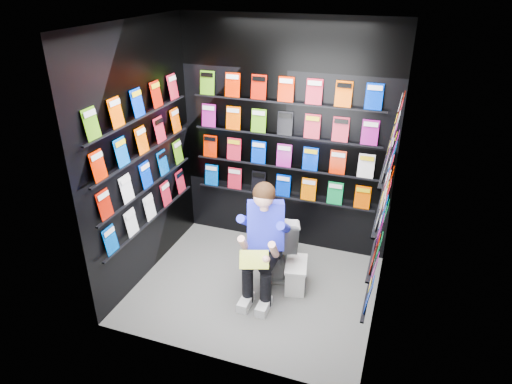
% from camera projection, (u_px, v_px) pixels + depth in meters
% --- Properties ---
extents(floor, '(2.40, 2.40, 0.00)m').
position_uv_depth(floor, '(255.00, 288.00, 4.74)').
color(floor, slate).
rests_on(floor, ground).
extents(ceiling, '(2.40, 2.40, 0.00)m').
position_uv_depth(ceiling, '(255.00, 24.00, 3.59)').
color(ceiling, white).
rests_on(ceiling, floor).
extents(wall_back, '(2.40, 0.04, 2.60)m').
position_uv_depth(wall_back, '(285.00, 139.00, 5.02)').
color(wall_back, black).
rests_on(wall_back, floor).
extents(wall_front, '(2.40, 0.04, 2.60)m').
position_uv_depth(wall_front, '(209.00, 227.00, 3.32)').
color(wall_front, black).
rests_on(wall_front, floor).
extents(wall_left, '(0.04, 2.00, 2.60)m').
position_uv_depth(wall_left, '(141.00, 158.00, 4.53)').
color(wall_left, black).
rests_on(wall_left, floor).
extents(wall_right, '(0.04, 2.00, 2.60)m').
position_uv_depth(wall_right, '(390.00, 194.00, 3.81)').
color(wall_right, black).
rests_on(wall_right, floor).
extents(comics_back, '(2.10, 0.06, 1.37)m').
position_uv_depth(comics_back, '(285.00, 140.00, 4.99)').
color(comics_back, red).
rests_on(comics_back, wall_back).
extents(comics_left, '(0.06, 1.70, 1.37)m').
position_uv_depth(comics_left, '(144.00, 158.00, 4.52)').
color(comics_left, red).
rests_on(comics_left, wall_left).
extents(comics_right, '(0.06, 1.70, 1.37)m').
position_uv_depth(comics_right, '(386.00, 193.00, 3.82)').
color(comics_right, red).
rests_on(comics_right, wall_right).
extents(toilet, '(0.64, 0.85, 0.73)m').
position_uv_depth(toilet, '(277.00, 239.00, 4.91)').
color(toilet, white).
rests_on(toilet, floor).
extents(longbox, '(0.26, 0.39, 0.27)m').
position_uv_depth(longbox, '(296.00, 276.00, 4.71)').
color(longbox, silver).
rests_on(longbox, floor).
extents(longbox_lid, '(0.28, 0.41, 0.03)m').
position_uv_depth(longbox_lid, '(296.00, 264.00, 4.65)').
color(longbox_lid, silver).
rests_on(longbox_lid, longbox).
extents(reader, '(0.69, 0.83, 1.31)m').
position_uv_depth(reader, '(266.00, 226.00, 4.42)').
color(reader, '#2B31EC').
rests_on(reader, toilet).
extents(held_comic, '(0.31, 0.24, 0.11)m').
position_uv_depth(held_comic, '(254.00, 260.00, 4.20)').
color(held_comic, green).
rests_on(held_comic, reader).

